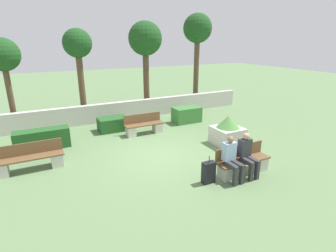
# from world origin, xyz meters

# --- Properties ---
(ground_plane) EXTENTS (60.00, 60.00, 0.00)m
(ground_plane) POSITION_xyz_m (0.00, 0.00, 0.00)
(ground_plane) COLOR #607F51
(perimeter_wall) EXTENTS (14.72, 0.30, 0.93)m
(perimeter_wall) POSITION_xyz_m (0.00, 5.05, 0.46)
(perimeter_wall) COLOR beige
(perimeter_wall) RESTS_ON ground_plane
(bench_front) EXTENTS (1.82, 0.49, 0.87)m
(bench_front) POSITION_xyz_m (1.66, -2.29, 0.33)
(bench_front) COLOR brown
(bench_front) RESTS_ON ground_plane
(bench_left_side) EXTENTS (1.72, 0.49, 0.87)m
(bench_left_side) POSITION_xyz_m (0.32, 2.45, 0.33)
(bench_left_side) COLOR brown
(bench_left_side) RESTS_ON ground_plane
(bench_right_side) EXTENTS (2.03, 0.48, 0.87)m
(bench_right_side) POSITION_xyz_m (-4.19, 0.91, 0.34)
(bench_right_side) COLOR brown
(bench_right_side) RESTS_ON ground_plane
(person_seated_man) EXTENTS (0.38, 0.63, 1.34)m
(person_seated_man) POSITION_xyz_m (1.66, -2.44, 0.74)
(person_seated_man) COLOR #333338
(person_seated_man) RESTS_ON ground_plane
(person_seated_woman) EXTENTS (0.38, 0.63, 1.33)m
(person_seated_woman) POSITION_xyz_m (1.07, -2.44, 0.73)
(person_seated_woman) COLOR #333338
(person_seated_woman) RESTS_ON ground_plane
(hedge_block_near_left) EXTENTS (1.95, 0.60, 0.77)m
(hedge_block_near_left) POSITION_xyz_m (-3.75, 2.64, 0.38)
(hedge_block_near_left) COLOR #235623
(hedge_block_near_left) RESTS_ON ground_plane
(hedge_block_near_right) EXTENTS (1.28, 0.86, 0.61)m
(hedge_block_near_right) POSITION_xyz_m (-0.78, 3.52, 0.30)
(hedge_block_near_right) COLOR #235623
(hedge_block_near_right) RESTS_ON ground_plane
(hedge_block_mid_left) EXTENTS (1.36, 0.80, 0.76)m
(hedge_block_mid_left) POSITION_xyz_m (2.88, 3.10, 0.38)
(hedge_block_mid_left) COLOR #3D7A38
(hedge_block_mid_left) RESTS_ON ground_plane
(planter_corner_left) EXTENTS (1.08, 1.08, 1.16)m
(planter_corner_left) POSITION_xyz_m (2.81, -0.15, 0.54)
(planter_corner_left) COLOR beige
(planter_corner_left) RESTS_ON ground_plane
(suitcase) EXTENTS (0.38, 0.21, 0.85)m
(suitcase) POSITION_xyz_m (0.38, -2.29, 0.33)
(suitcase) COLOR black
(suitcase) RESTS_ON ground_plane
(tree_leftmost) EXTENTS (1.46, 1.46, 4.08)m
(tree_leftmost) POSITION_xyz_m (-4.78, 6.08, 3.24)
(tree_leftmost) COLOR brown
(tree_leftmost) RESTS_ON ground_plane
(tree_center_left) EXTENTS (1.37, 1.37, 4.50)m
(tree_center_left) POSITION_xyz_m (-1.62, 5.82, 3.58)
(tree_center_left) COLOR brown
(tree_center_left) RESTS_ON ground_plane
(tree_center_right) EXTENTS (1.81, 1.81, 4.94)m
(tree_center_right) POSITION_xyz_m (1.94, 6.00, 3.90)
(tree_center_right) COLOR brown
(tree_center_right) RESTS_ON ground_plane
(tree_rightmost) EXTENTS (1.71, 1.71, 5.47)m
(tree_rightmost) POSITION_xyz_m (5.34, 6.12, 4.41)
(tree_rightmost) COLOR brown
(tree_rightmost) RESTS_ON ground_plane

